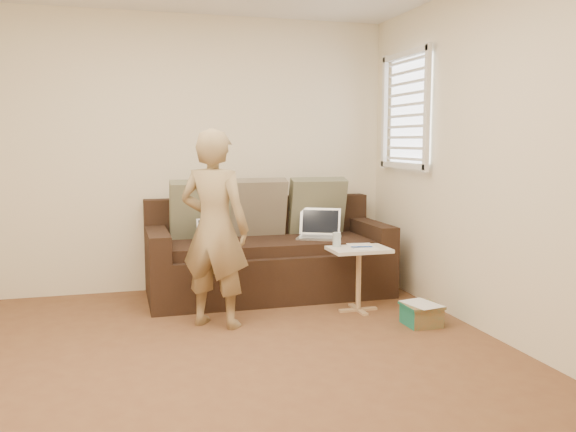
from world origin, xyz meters
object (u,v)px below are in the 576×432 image
object	(u,v)px
laptop_white	(217,243)
side_table	(358,279)
sofa	(269,249)
striped_box	(422,314)
person	(215,229)
drinking_glass	(337,240)
laptop_silver	(319,239)

from	to	relation	value
laptop_white	side_table	size ratio (longest dim) A/B	0.55
laptop_white	side_table	world-z (taller)	laptop_white
sofa	striped_box	distance (m)	1.58
sofa	side_table	distance (m)	0.96
laptop_white	side_table	distance (m)	1.31
person	side_table	xyz separation A→B (m)	(1.22, 0.08, -0.49)
laptop_white	drinking_glass	distance (m)	1.10
person	striped_box	bearing A→B (deg)	-161.38
laptop_white	striped_box	distance (m)	1.89
person	side_table	world-z (taller)	person
side_table	striped_box	world-z (taller)	side_table
sofa	drinking_glass	distance (m)	0.79
person	drinking_glass	distance (m)	1.09
striped_box	laptop_silver	bearing A→B (deg)	111.01
laptop_white	person	xyz separation A→B (m)	(-0.13, -0.76, 0.24)
laptop_silver	person	xyz separation A→B (m)	(-1.09, -0.74, 0.24)
person	striped_box	size ratio (longest dim) A/B	5.56
laptop_white	drinking_glass	bearing A→B (deg)	-39.61
sofa	laptop_silver	size ratio (longest dim) A/B	5.64
laptop_silver	person	size ratio (longest dim) A/B	0.26
laptop_white	person	distance (m)	0.81
side_table	striped_box	distance (m)	0.63
drinking_glass	striped_box	distance (m)	0.93
drinking_glass	striped_box	world-z (taller)	drinking_glass
sofa	striped_box	xyz separation A→B (m)	(0.91, -1.25, -0.34)
sofa	side_table	world-z (taller)	sofa
sofa	laptop_white	size ratio (longest dim) A/B	7.45
drinking_glass	person	bearing A→B (deg)	-170.08
sofa	laptop_silver	distance (m)	0.48
laptop_silver	laptop_white	distance (m)	0.96
laptop_white	striped_box	bearing A→B (deg)	-48.16
laptop_silver	drinking_glass	distance (m)	0.56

